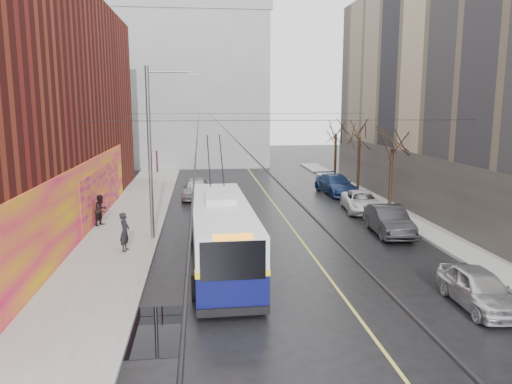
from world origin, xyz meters
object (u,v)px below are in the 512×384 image
at_px(streetlight_pole, 153,149).
at_px(parked_car_b, 389,221).
at_px(pedestrian_b, 101,210).
at_px(tree_mid, 360,128).
at_px(tree_far, 336,125).
at_px(parked_car_a, 479,288).
at_px(pedestrian_a, 125,232).
at_px(parked_car_d, 336,184).
at_px(tree_near, 393,137).
at_px(following_car, 196,188).
at_px(parked_car_c, 362,201).
at_px(trolleybus, 221,233).

height_order(streetlight_pole, parked_car_b, streetlight_pole).
distance_m(streetlight_pole, pedestrian_b, 5.95).
distance_m(tree_mid, tree_far, 7.00).
distance_m(tree_far, parked_car_a, 30.65).
distance_m(tree_mid, parked_car_a, 23.81).
height_order(tree_far, pedestrian_b, tree_far).
relative_size(streetlight_pole, pedestrian_a, 4.79).
relative_size(tree_far, parked_car_d, 1.23).
xyz_separation_m(tree_near, tree_mid, (0.00, 7.00, 0.28)).
bearing_deg(following_car, parked_car_d, 8.81).
height_order(streetlight_pole, tree_near, streetlight_pole).
height_order(parked_car_c, following_car, following_car).
relative_size(tree_near, tree_far, 0.97).
bearing_deg(parked_car_d, tree_mid, 9.65).
relative_size(trolleybus, parked_car_c, 2.39).
relative_size(parked_car_d, pedestrian_b, 2.95).
height_order(streetlight_pole, tree_far, streetlight_pole).
height_order(tree_near, pedestrian_a, tree_near).
distance_m(tree_mid, pedestrian_b, 21.39).
bearing_deg(tree_mid, parked_car_d, -163.76).
bearing_deg(tree_near, parked_car_d, 107.31).
relative_size(tree_near, parked_car_c, 1.31).
relative_size(tree_mid, parked_car_d, 1.25).
height_order(tree_far, pedestrian_a, tree_far).
height_order(tree_mid, parked_car_c, tree_mid).
bearing_deg(tree_near, tree_far, 90.00).
height_order(tree_far, following_car, tree_far).
relative_size(tree_near, parked_car_d, 1.20).
xyz_separation_m(trolleybus, pedestrian_a, (-4.52, 2.42, -0.44)).
bearing_deg(pedestrian_a, tree_mid, -36.96).
bearing_deg(parked_car_c, following_car, 158.83).
bearing_deg(parked_car_d, parked_car_b, -98.73).
height_order(parked_car_c, pedestrian_b, pedestrian_b).
distance_m(tree_mid, parked_car_d, 4.94).
distance_m(streetlight_pole, pedestrian_a, 4.56).
bearing_deg(tree_near, tree_mid, 90.00).
relative_size(trolleybus, following_car, 2.50).
relative_size(parked_car_b, parked_car_c, 0.98).
xyz_separation_m(tree_mid, trolleybus, (-11.87, -17.69, -3.73)).
height_order(trolleybus, pedestrian_b, trolleybus).
height_order(tree_near, parked_car_a, tree_near).
height_order(streetlight_pole, pedestrian_b, streetlight_pole).
distance_m(parked_car_b, pedestrian_b, 16.37).
bearing_deg(parked_car_b, pedestrian_a, -167.77).
relative_size(tree_near, pedestrian_b, 3.53).
bearing_deg(parked_car_b, streetlight_pole, -177.15).
bearing_deg(pedestrian_b, tree_near, -54.14).
bearing_deg(pedestrian_a, pedestrian_b, 31.48).
bearing_deg(trolleybus, parked_car_b, 24.07).
distance_m(tree_mid, following_car, 13.88).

